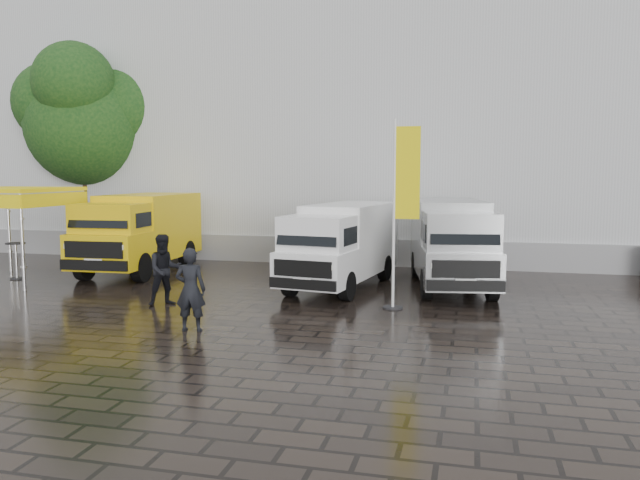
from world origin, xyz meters
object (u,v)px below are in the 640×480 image
Objects in this scene: van_yellow at (139,234)px; van_silver at (451,245)px; canopy_tent at (12,194)px; flagpole at (401,205)px; van_white at (341,246)px; person_tent at (165,270)px; cocktail_table at (16,261)px; person_front at (191,290)px.

van_yellow reaches higher than van_silver.
flagpole is at bearing -5.70° from canopy_tent.
van_yellow is 1.22× the size of flagpole.
person_tent is (-3.89, -3.58, -0.31)m from van_white.
van_silver is 3.23× the size of person_tent.
flagpole is at bearing -42.86° from van_white.
cocktail_table is at bearing 173.47° from flagpole.
person_tent is (6.55, -2.45, 0.33)m from cocktail_table.
van_yellow is 3.13× the size of person_tent.
canopy_tent reaches higher than person_tent.
person_tent is at bearing -128.98° from van_white.
canopy_tent is 2.18m from cocktail_table.
cocktail_table is (-0.12, 0.19, -2.17)m from canopy_tent.
flagpole is 5.57m from person_front.
person_tent is at bearing -19.29° from canopy_tent.
person_tent is at bearing -56.84° from van_yellow.
person_front is at bearing -141.20° from flagpole.
cocktail_table is at bearing -147.24° from van_yellow.
flagpole is 2.60× the size of person_front.
flagpole is (2.05, -2.56, 1.39)m from van_white.
flagpole is (-1.11, -3.31, 1.33)m from van_silver.
van_silver reaches higher than van_white.
van_yellow is 10.49m from van_silver.
van_white is 5.30m from person_tent.
van_white is 4.81× the size of cocktail_table.
canopy_tent is at bearing 120.55° from person_tent.
flagpole reaches higher than van_silver.
van_white is 10.52m from cocktail_table.
van_white is 3.12× the size of person_front.
van_silver reaches higher than cocktail_table.
van_silver is 3.74m from flagpole.
person_front is (-2.07, -5.88, -0.32)m from van_white.
van_silver reaches higher than person_tent.
person_front is (5.25, -7.00, -0.42)m from van_yellow.
person_tent is at bearing -20.48° from cocktail_table.
van_white reaches higher than person_front.
person_tent reaches higher than cocktail_table.
person_front is (-5.24, -6.63, -0.38)m from van_silver.
cocktail_table is (-12.50, 1.43, -2.03)m from flagpole.
flagpole is (9.38, -3.68, 1.29)m from van_yellow.
van_silver is 8.46m from person_front.
cocktail_table is at bearing 178.55° from van_silver.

